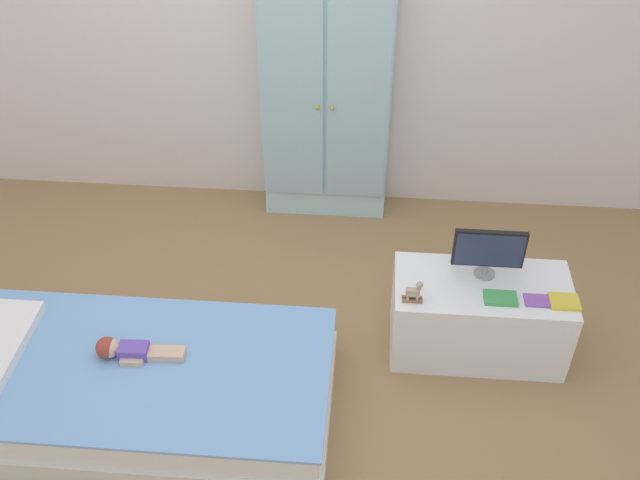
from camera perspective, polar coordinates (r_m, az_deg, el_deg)
ground_plane at (r=3.55m, az=-6.02°, el=-10.90°), size 10.00×10.00×0.02m
bed at (r=3.41m, az=-14.17°, el=-11.16°), size 1.74×0.86×0.28m
doll at (r=3.32m, az=-15.26°, el=-8.36°), size 0.39×0.14×0.10m
wardrobe at (r=4.13m, az=0.51°, el=11.26°), size 0.72×0.25×1.53m
tv_stand at (r=3.59m, az=12.40°, el=-5.91°), size 0.83×0.42×0.41m
tv_monitor at (r=3.41m, az=13.20°, el=-0.80°), size 0.33×0.10×0.26m
rocking_horse_toy at (r=3.28m, az=7.49°, el=-4.10°), size 0.09×0.04×0.11m
book_green at (r=3.39m, az=14.07°, el=-4.47°), size 0.15×0.10×0.02m
book_purple at (r=3.42m, az=16.75°, el=-4.61°), size 0.11×0.08×0.01m
book_yellow at (r=3.45m, az=18.76°, el=-4.64°), size 0.13×0.11×0.02m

